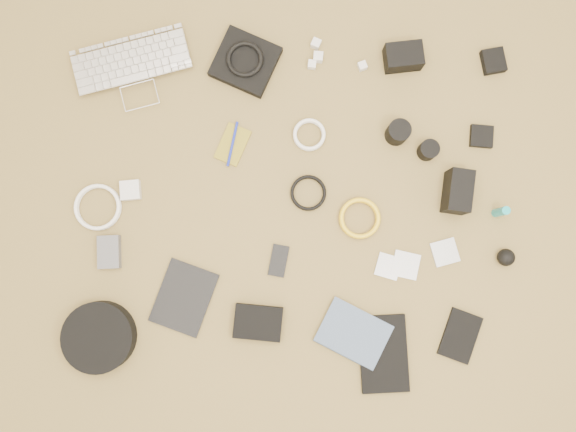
{
  "coord_description": "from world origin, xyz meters",
  "views": [
    {
      "loc": [
        -0.01,
        -0.19,
        1.78
      ],
      "look_at": [
        -0.02,
        -0.04,
        0.02
      ],
      "focal_mm": 35.0,
      "sensor_mm": 36.0,
      "label": 1
    }
  ],
  "objects_px": {
    "laptop": "(136,77)",
    "phone": "(279,261)",
    "paperback": "(342,356)",
    "dslr_camera": "(403,57)",
    "tablet": "(184,298)",
    "headphone_case": "(99,337)"
  },
  "relations": [
    {
      "from": "phone",
      "to": "paperback",
      "type": "distance_m",
      "value": 0.36
    },
    {
      "from": "tablet",
      "to": "phone",
      "type": "height_order",
      "value": "tablet"
    },
    {
      "from": "laptop",
      "to": "phone",
      "type": "distance_m",
      "value": 0.75
    },
    {
      "from": "dslr_camera",
      "to": "headphone_case",
      "type": "bearing_deg",
      "value": -143.41
    },
    {
      "from": "tablet",
      "to": "dslr_camera",
      "type": "bearing_deg",
      "value": 67.72
    },
    {
      "from": "laptop",
      "to": "paperback",
      "type": "height_order",
      "value": "laptop"
    },
    {
      "from": "dslr_camera",
      "to": "tablet",
      "type": "xyz_separation_m",
      "value": [
        -0.67,
        -0.79,
        -0.03
      ]
    },
    {
      "from": "dslr_camera",
      "to": "tablet",
      "type": "relative_size",
      "value": 0.56
    },
    {
      "from": "phone",
      "to": "headphone_case",
      "type": "height_order",
      "value": "headphone_case"
    },
    {
      "from": "phone",
      "to": "paperback",
      "type": "xyz_separation_m",
      "value": [
        0.21,
        -0.29,
        0.01
      ]
    },
    {
      "from": "phone",
      "to": "paperback",
      "type": "bearing_deg",
      "value": -45.31
    },
    {
      "from": "headphone_case",
      "to": "paperback",
      "type": "distance_m",
      "value": 0.75
    },
    {
      "from": "phone",
      "to": "paperback",
      "type": "height_order",
      "value": "paperback"
    },
    {
      "from": "laptop",
      "to": "headphone_case",
      "type": "relative_size",
      "value": 1.72
    },
    {
      "from": "laptop",
      "to": "dslr_camera",
      "type": "distance_m",
      "value": 0.86
    },
    {
      "from": "dslr_camera",
      "to": "phone",
      "type": "bearing_deg",
      "value": -127.89
    },
    {
      "from": "tablet",
      "to": "headphone_case",
      "type": "xyz_separation_m",
      "value": [
        -0.25,
        -0.13,
        0.03
      ]
    },
    {
      "from": "phone",
      "to": "headphone_case",
      "type": "relative_size",
      "value": 0.46
    },
    {
      "from": "laptop",
      "to": "dslr_camera",
      "type": "height_order",
      "value": "dslr_camera"
    },
    {
      "from": "laptop",
      "to": "headphone_case",
      "type": "distance_m",
      "value": 0.83
    },
    {
      "from": "dslr_camera",
      "to": "paperback",
      "type": "relative_size",
      "value": 0.57
    },
    {
      "from": "tablet",
      "to": "phone",
      "type": "xyz_separation_m",
      "value": [
        0.29,
        0.13,
        -0.0
      ]
    }
  ]
}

